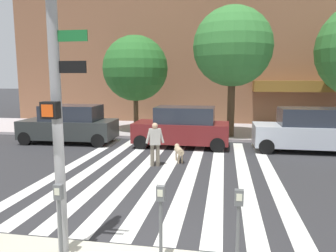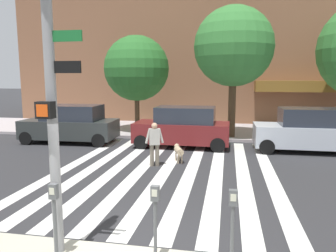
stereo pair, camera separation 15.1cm
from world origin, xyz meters
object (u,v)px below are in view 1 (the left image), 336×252
object	(u,v)px
parked_car_third_in_line	(308,130)
dog_on_leash	(179,151)
street_tree_middle	(233,47)
pedestrian_dog_walker	(155,142)
parking_meter_second_along	(161,213)
traffic_light_pole	(53,63)
parking_meter_third_along	(238,218)
parked_car_behind_first	(182,127)
parking_meter_curbside	(59,212)
street_tree_nearest	(135,69)
parked_car_near_curb	(70,124)

from	to	relation	value
parked_car_third_in_line	dog_on_leash	size ratio (longest dim) A/B	4.33
street_tree_middle	pedestrian_dog_walker	world-z (taller)	street_tree_middle
parking_meter_second_along	dog_on_leash	bearing A→B (deg)	95.62
traffic_light_pole	pedestrian_dog_walker	distance (m)	7.00
parking_meter_third_along	dog_on_leash	xyz separation A→B (m)	(-1.99, 7.23, -0.59)
parked_car_behind_first	dog_on_leash	world-z (taller)	parked_car_behind_first
parked_car_behind_first	dog_on_leash	size ratio (longest dim) A/B	4.24
parked_car_third_in_line	parking_meter_third_along	bearing A→B (deg)	-108.92
parking_meter_third_along	parking_meter_curbside	bearing A→B (deg)	-174.99
parking_meter_second_along	dog_on_leash	world-z (taller)	parking_meter_second_along
parking_meter_second_along	parked_car_third_in_line	size ratio (longest dim) A/B	0.30
dog_on_leash	street_tree_middle	bearing A→B (deg)	68.17
parking_meter_second_along	dog_on_leash	xyz separation A→B (m)	(-0.71, 7.26, -0.59)
street_tree_nearest	street_tree_middle	distance (m)	5.73
traffic_light_pole	parking_meter_second_along	size ratio (longest dim) A/B	4.26
parking_meter_third_along	pedestrian_dog_walker	xyz separation A→B (m)	(-2.77, 6.44, -0.10)
traffic_light_pole	dog_on_leash	bearing A→B (deg)	81.58
parked_car_behind_first	street_tree_middle	size ratio (longest dim) A/B	0.66
street_tree_middle	parking_meter_third_along	bearing A→B (deg)	-90.40
parking_meter_curbside	dog_on_leash	distance (m)	7.58
parking_meter_curbside	dog_on_leash	bearing A→B (deg)	82.48
traffic_light_pole	parked_car_third_in_line	bearing A→B (deg)	57.19
traffic_light_pole	street_tree_middle	size ratio (longest dim) A/B	0.85
traffic_light_pole	dog_on_leash	world-z (taller)	traffic_light_pole
street_tree_middle	parked_car_behind_first	bearing A→B (deg)	-134.11
parked_car_near_curb	parked_car_behind_first	distance (m)	5.77
street_tree_nearest	street_tree_middle	size ratio (longest dim) A/B	0.82
parking_meter_second_along	parked_car_behind_first	bearing A→B (deg)	95.35
parking_meter_curbside	dog_on_leash	world-z (taller)	parking_meter_curbside
street_tree_nearest	pedestrian_dog_walker	world-z (taller)	street_tree_nearest
traffic_light_pole	street_tree_middle	distance (m)	12.93
parking_meter_third_along	parked_car_third_in_line	size ratio (longest dim) A/B	0.30
parking_meter_curbside	parking_meter_second_along	size ratio (longest dim) A/B	1.00
street_tree_nearest	parking_meter_third_along	bearing A→B (deg)	-67.97
parked_car_behind_first	pedestrian_dog_walker	distance (m)	3.64
parked_car_behind_first	pedestrian_dog_walker	world-z (taller)	parked_car_behind_first
parking_meter_curbside	dog_on_leash	size ratio (longest dim) A/B	1.28
parking_meter_curbside	street_tree_nearest	bearing A→B (deg)	100.20
parked_car_near_curb	street_tree_nearest	xyz separation A→B (m)	(2.54, 3.42, 2.88)
parking_meter_third_along	parked_car_near_curb	bearing A→B (deg)	128.51
street_tree_nearest	parking_meter_curbside	bearing A→B (deg)	-79.80
street_tree_nearest	dog_on_leash	xyz separation A→B (m)	(3.46, -6.23, -3.38)
parking_meter_curbside	parked_car_near_curb	world-z (taller)	parked_car_near_curb
dog_on_leash	pedestrian_dog_walker	bearing A→B (deg)	-134.57
parking_meter_third_along	street_tree_nearest	size ratio (longest dim) A/B	0.24
parking_meter_third_along	parked_car_behind_first	world-z (taller)	parked_car_behind_first
parked_car_near_curb	dog_on_leash	size ratio (longest dim) A/B	4.49
traffic_light_pole	parked_car_behind_first	distance (m)	10.45
parked_car_behind_first	parked_car_near_curb	bearing A→B (deg)	179.98
parked_car_near_curb	street_tree_nearest	distance (m)	5.14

